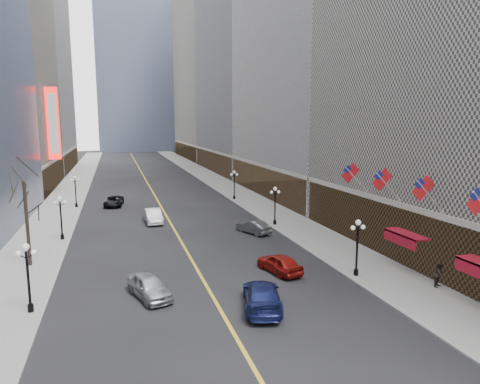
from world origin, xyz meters
TOP-DOWN VIEW (x-y plane):
  - sidewalk_east at (14.00, 70.00)m, footprint 6.00×230.00m
  - sidewalk_west at (-14.00, 70.00)m, footprint 6.00×230.00m
  - lane_line at (0.00, 80.00)m, footprint 0.25×200.00m
  - bldg_east_c at (29.88, 106.00)m, footprint 26.60×40.60m
  - bldg_east_d at (29.90, 149.00)m, footprint 26.60×46.60m
  - bldg_west_d at (-29.92, 121.00)m, footprint 26.60×38.60m
  - streetlamp_east_1 at (11.80, 30.00)m, footprint 1.26×0.44m
  - streetlamp_east_2 at (11.80, 48.00)m, footprint 1.26×0.44m
  - streetlamp_east_3 at (11.80, 66.00)m, footprint 1.26×0.44m
  - streetlamp_west_1 at (-11.80, 30.00)m, footprint 1.26×0.44m
  - streetlamp_west_2 at (-11.80, 48.00)m, footprint 1.26×0.44m
  - streetlamp_west_3 at (-11.80, 66.00)m, footprint 1.26×0.44m
  - flag_3 at (15.31, 27.00)m, footprint 2.87×0.12m
  - flag_4 at (15.31, 32.00)m, footprint 2.87×0.12m
  - flag_5 at (15.31, 37.00)m, footprint 2.87×0.12m
  - awning_c at (16.11, 30.00)m, footprint 1.40×4.00m
  - theatre_marquee at (-15.88, 80.00)m, footprint 2.00×0.55m
  - tree_west_far at (-13.50, 40.00)m, footprint 3.60×3.60m
  - car_nb_near at (-4.28, 30.53)m, footprint 3.29×5.10m
  - car_nb_mid at (-2.00, 53.59)m, footprint 2.07×5.28m
  - car_nb_far at (-6.62, 65.95)m, footprint 3.11×5.60m
  - car_sb_near at (2.73, 26.69)m, footprint 3.83×6.30m
  - car_sb_mid at (6.34, 32.69)m, footprint 2.93×4.94m
  - car_sb_far at (8.22, 45.28)m, footprint 3.19×4.65m
  - ped_east_walk at (16.40, 26.15)m, footprint 1.04×0.87m

SIDE VIEW (x-z plane):
  - lane_line at x=0.00m, z-range 0.00..0.02m
  - sidewalk_east at x=14.00m, z-range 0.00..0.15m
  - sidewalk_west at x=-14.00m, z-range 0.00..0.15m
  - car_sb_far at x=8.22m, z-range 0.00..1.45m
  - car_nb_far at x=-6.62m, z-range 0.00..1.48m
  - car_sb_mid at x=6.34m, z-range 0.00..1.58m
  - car_nb_near at x=-4.28m, z-range 0.00..1.62m
  - car_sb_near at x=2.73m, z-range 0.00..1.71m
  - car_nb_mid at x=-2.00m, z-range 0.00..1.71m
  - ped_east_walk at x=16.40m, z-range 0.15..2.02m
  - streetlamp_east_1 at x=11.80m, z-range 0.64..5.16m
  - streetlamp_east_2 at x=11.80m, z-range 0.64..5.16m
  - streetlamp_east_3 at x=11.80m, z-range 0.64..5.16m
  - streetlamp_west_1 at x=-11.80m, z-range 0.64..5.16m
  - streetlamp_west_2 at x=-11.80m, z-range 0.64..5.16m
  - streetlamp_west_3 at x=-11.80m, z-range 0.64..5.16m
  - awning_c at x=16.11m, z-range 2.62..3.54m
  - tree_west_far at x=-13.50m, z-range 2.28..10.20m
  - flag_3 at x=15.31m, z-range 5.85..8.72m
  - flag_4 at x=15.31m, z-range 5.85..8.72m
  - flag_5 at x=15.31m, z-range 5.85..8.72m
  - theatre_marquee at x=-15.88m, z-range 6.00..18.00m
  - bldg_east_c at x=29.88m, z-range -0.22..48.58m
  - bldg_east_d at x=29.90m, z-range -0.23..62.57m
  - bldg_west_d at x=-29.92m, z-range -0.23..72.57m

